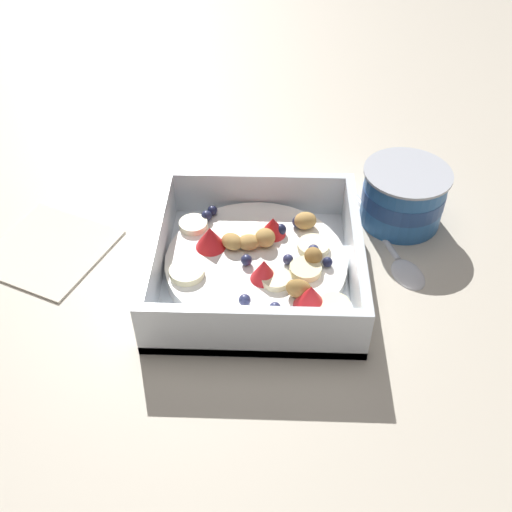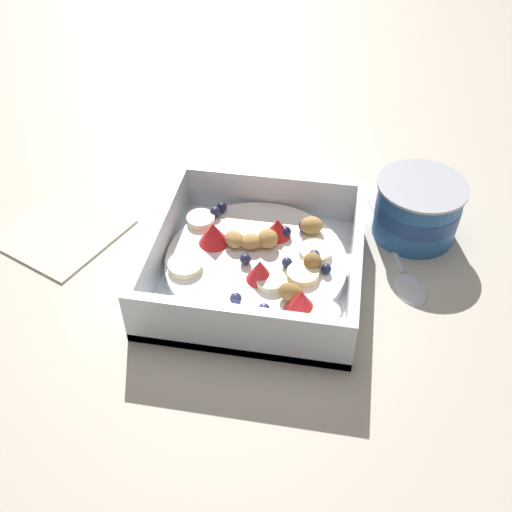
% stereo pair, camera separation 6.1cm
% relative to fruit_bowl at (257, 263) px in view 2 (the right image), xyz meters
% --- Properties ---
extents(ground_plane, '(2.40, 2.40, 0.00)m').
position_rel_fruit_bowl_xyz_m(ground_plane, '(0.01, 0.02, -0.02)').
color(ground_plane, beige).
extents(fruit_bowl, '(0.21, 0.21, 0.06)m').
position_rel_fruit_bowl_xyz_m(fruit_bowl, '(0.00, 0.00, 0.00)').
color(fruit_bowl, white).
rests_on(fruit_bowl, ground).
extents(spoon, '(0.07, 0.17, 0.01)m').
position_rel_fruit_bowl_xyz_m(spoon, '(0.15, 0.03, -0.02)').
color(spoon, silver).
rests_on(spoon, ground).
extents(yogurt_cup, '(0.10, 0.10, 0.07)m').
position_rel_fruit_bowl_xyz_m(yogurt_cup, '(0.16, 0.10, 0.01)').
color(yogurt_cup, '#3370B7').
rests_on(yogurt_cup, ground).
extents(folded_napkin, '(0.16, 0.16, 0.01)m').
position_rel_fruit_bowl_xyz_m(folded_napkin, '(-0.23, 0.03, -0.02)').
color(folded_napkin, silver).
rests_on(folded_napkin, ground).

